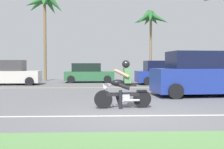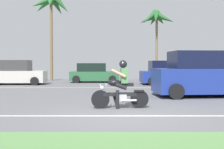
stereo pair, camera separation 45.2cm
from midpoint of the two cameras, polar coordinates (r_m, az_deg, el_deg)
The scene contains 10 objects.
ground at distance 10.90m, azimuth 1.25°, elevation -5.49°, with size 56.00×30.00×0.04m, color slate.
lane_line_near at distance 7.77m, azimuth 2.72°, elevation -8.48°, with size 50.40×0.12×0.01m, color silver.
lane_line_far at distance 16.62m, azimuth 0.02°, elevation -2.71°, with size 50.40×0.12×0.01m, color yellow.
motorcyclist at distance 8.98m, azimuth 0.93°, elevation -2.78°, with size 1.87×0.61×1.56m.
suv_nearby at distance 12.97m, azimuth 17.43°, elevation 0.02°, with size 4.71×2.38×1.99m.
parked_car_0 at distance 20.17m, azimuth -20.92°, elevation 0.22°, with size 3.98×1.92×1.69m.
parked_car_1 at distance 21.43m, azimuth -5.46°, elevation 0.24°, with size 3.79×2.06×1.47m.
parked_car_2 at distance 19.61m, azimuth 10.11°, elevation 0.24°, with size 4.18×2.17×1.65m.
palm_tree_0 at distance 23.39m, azimuth 7.42°, elevation 11.01°, with size 3.10×3.14×5.84m.
palm_tree_1 at distance 24.51m, azimuth -14.28°, elevation 13.46°, with size 3.46×3.60×7.39m.
Camera 1 is at (-0.89, -7.77, 1.46)m, focal length 44.35 mm.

